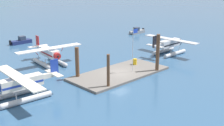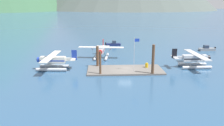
{
  "view_description": "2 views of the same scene",
  "coord_description": "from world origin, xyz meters",
  "px_view_note": "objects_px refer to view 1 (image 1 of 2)",
  "views": [
    {
      "loc": [
        -27.42,
        -27.07,
        13.28
      ],
      "look_at": [
        -1.02,
        0.45,
        1.77
      ],
      "focal_mm": 46.76,
      "sensor_mm": 36.0,
      "label": 1
    },
    {
      "loc": [
        -4.55,
        -41.59,
        12.28
      ],
      "look_at": [
        -2.5,
        -0.27,
        1.62
      ],
      "focal_mm": 36.69,
      "sensor_mm": 36.0,
      "label": 2
    }
  ],
  "objects_px": {
    "mooring_buoy": "(156,45)",
    "seaplane_white_bow_left": "(49,55)",
    "seaplane_cream_port_fwd": "(21,86)",
    "seaplane_silver_stbd_fwd": "(169,45)",
    "boat_navy_open_north": "(22,41)",
    "fuel_drum": "(135,62)",
    "boat_grey_open_east": "(137,31)",
    "flagpole": "(133,45)"
  },
  "relations": [
    {
      "from": "flagpole",
      "to": "mooring_buoy",
      "type": "xyz_separation_m",
      "value": [
        15.03,
        7.58,
        -3.72
      ]
    },
    {
      "from": "seaplane_cream_port_fwd",
      "to": "flagpole",
      "type": "bearing_deg",
      "value": -9.63
    },
    {
      "from": "seaplane_silver_stbd_fwd",
      "to": "fuel_drum",
      "type": "bearing_deg",
      "value": -175.91
    },
    {
      "from": "seaplane_silver_stbd_fwd",
      "to": "boat_navy_open_north",
      "type": "height_order",
      "value": "seaplane_silver_stbd_fwd"
    },
    {
      "from": "seaplane_white_bow_left",
      "to": "boat_navy_open_north",
      "type": "height_order",
      "value": "seaplane_white_bow_left"
    },
    {
      "from": "fuel_drum",
      "to": "seaplane_white_bow_left",
      "type": "height_order",
      "value": "seaplane_white_bow_left"
    },
    {
      "from": "flagpole",
      "to": "fuel_drum",
      "type": "distance_m",
      "value": 4.79
    },
    {
      "from": "mooring_buoy",
      "to": "seaplane_silver_stbd_fwd",
      "type": "xyz_separation_m",
      "value": [
        -2.58,
        -4.83,
        1.18
      ]
    },
    {
      "from": "mooring_buoy",
      "to": "seaplane_white_bow_left",
      "type": "xyz_separation_m",
      "value": [
        -21.11,
        4.26,
        1.18
      ]
    },
    {
      "from": "seaplane_cream_port_fwd",
      "to": "boat_navy_open_north",
      "type": "bearing_deg",
      "value": 62.91
    },
    {
      "from": "seaplane_cream_port_fwd",
      "to": "boat_navy_open_north",
      "type": "height_order",
      "value": "seaplane_cream_port_fwd"
    },
    {
      "from": "seaplane_white_bow_left",
      "to": "boat_grey_open_east",
      "type": "relative_size",
      "value": 2.14
    },
    {
      "from": "seaplane_cream_port_fwd",
      "to": "boat_grey_open_east",
      "type": "height_order",
      "value": "seaplane_cream_port_fwd"
    },
    {
      "from": "fuel_drum",
      "to": "boat_grey_open_east",
      "type": "relative_size",
      "value": 0.18
    },
    {
      "from": "boat_navy_open_north",
      "to": "boat_grey_open_east",
      "type": "relative_size",
      "value": 1.0
    },
    {
      "from": "seaplane_cream_port_fwd",
      "to": "boat_navy_open_north",
      "type": "xyz_separation_m",
      "value": [
        13.16,
        25.72,
        -1.09
      ]
    },
    {
      "from": "seaplane_white_bow_left",
      "to": "seaplane_silver_stbd_fwd",
      "type": "bearing_deg",
      "value": -26.13
    },
    {
      "from": "seaplane_silver_stbd_fwd",
      "to": "boat_grey_open_east",
      "type": "relative_size",
      "value": 2.13
    },
    {
      "from": "mooring_buoy",
      "to": "seaplane_white_bow_left",
      "type": "height_order",
      "value": "seaplane_white_bow_left"
    },
    {
      "from": "flagpole",
      "to": "boat_navy_open_north",
      "type": "xyz_separation_m",
      "value": [
        -2.3,
        28.34,
        -3.63
      ]
    },
    {
      "from": "mooring_buoy",
      "to": "boat_grey_open_east",
      "type": "xyz_separation_m",
      "value": [
        7.48,
        11.63,
        0.09
      ]
    },
    {
      "from": "flagpole",
      "to": "mooring_buoy",
      "type": "relative_size",
      "value": 7.68
    },
    {
      "from": "flagpole",
      "to": "seaplane_white_bow_left",
      "type": "distance_m",
      "value": 13.55
    },
    {
      "from": "fuel_drum",
      "to": "seaplane_silver_stbd_fwd",
      "type": "distance_m",
      "value": 9.81
    },
    {
      "from": "mooring_buoy",
      "to": "fuel_drum",
      "type": "bearing_deg",
      "value": -155.85
    },
    {
      "from": "mooring_buoy",
      "to": "seaplane_cream_port_fwd",
      "type": "height_order",
      "value": "seaplane_cream_port_fwd"
    },
    {
      "from": "fuel_drum",
      "to": "boat_navy_open_north",
      "type": "height_order",
      "value": "boat_navy_open_north"
    },
    {
      "from": "seaplane_white_bow_left",
      "to": "boat_navy_open_north",
      "type": "distance_m",
      "value": 16.96
    },
    {
      "from": "seaplane_silver_stbd_fwd",
      "to": "boat_navy_open_north",
      "type": "xyz_separation_m",
      "value": [
        -14.75,
        25.59,
        -1.09
      ]
    },
    {
      "from": "flagpole",
      "to": "seaplane_silver_stbd_fwd",
      "type": "xyz_separation_m",
      "value": [
        12.45,
        2.75,
        -2.54
      ]
    },
    {
      "from": "seaplane_white_bow_left",
      "to": "seaplane_cream_port_fwd",
      "type": "height_order",
      "value": "same"
    },
    {
      "from": "flagpole",
      "to": "boat_grey_open_east",
      "type": "distance_m",
      "value": 29.82
    },
    {
      "from": "flagpole",
      "to": "mooring_buoy",
      "type": "height_order",
      "value": "flagpole"
    },
    {
      "from": "seaplane_silver_stbd_fwd",
      "to": "mooring_buoy",
      "type": "bearing_deg",
      "value": 61.88
    },
    {
      "from": "fuel_drum",
      "to": "boat_grey_open_east",
      "type": "distance_m",
      "value": 26.21
    },
    {
      "from": "seaplane_cream_port_fwd",
      "to": "seaplane_silver_stbd_fwd",
      "type": "bearing_deg",
      "value": 0.26
    },
    {
      "from": "flagpole",
      "to": "mooring_buoy",
      "type": "distance_m",
      "value": 17.24
    },
    {
      "from": "mooring_buoy",
      "to": "seaplane_cream_port_fwd",
      "type": "relative_size",
      "value": 0.08
    },
    {
      "from": "boat_navy_open_north",
      "to": "boat_grey_open_east",
      "type": "bearing_deg",
      "value": -20.2
    },
    {
      "from": "boat_navy_open_north",
      "to": "seaplane_white_bow_left",
      "type": "bearing_deg",
      "value": -102.9
    },
    {
      "from": "mooring_buoy",
      "to": "boat_grey_open_east",
      "type": "distance_m",
      "value": 13.83
    },
    {
      "from": "boat_navy_open_north",
      "to": "boat_grey_open_east",
      "type": "distance_m",
      "value": 26.44
    }
  ]
}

